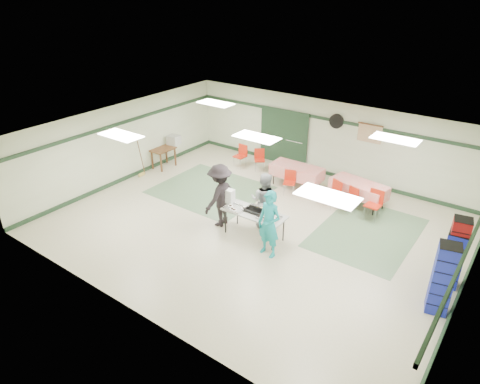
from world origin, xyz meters
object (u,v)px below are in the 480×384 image
Objects in this scene: volunteer_dark at (220,195)px; office_printer at (174,140)px; volunteer_grey at (264,200)px; chair_d at (290,180)px; serving_table at (254,214)px; chair_loose_a at (259,157)px; chair_b at (334,191)px; crate_stack_blue_b at (443,279)px; broom at (141,156)px; chair_c at (375,202)px; crate_stack_blue_a at (453,259)px; printer_table at (163,151)px; dining_table_b at (297,171)px; chair_a at (351,197)px; chair_loose_b at (241,154)px; crate_stack_red at (455,253)px; volunteer_teal at (269,224)px; dining_table_a at (359,188)px.

volunteer_dark is 4.24× the size of office_printer.
volunteer_grey reaches higher than chair_d.
chair_loose_a is (-2.45, 3.93, -0.22)m from serving_table.
crate_stack_blue_b is (3.80, -3.02, 0.30)m from chair_b.
broom is (-6.58, -1.91, 0.22)m from chair_b.
volunteer_grey is 1.00× the size of crate_stack_blue_b.
crate_stack_blue_a is at bearing -34.07° from chair_c.
printer_table is 0.64m from office_printer.
broom is at bearing -140.19° from chair_b.
dining_table_b is at bearing -51.44° from chair_loose_a.
volunteer_dark is 1.29× the size of broom.
volunteer_dark reaches higher than crate_stack_blue_b.
chair_a is 4.16m from chair_loose_a.
broom is at bearing -104.23° from volunteer_dark.
broom is (-0.08, -1.59, -0.17)m from office_printer.
volunteer_grey is at bearing -132.85° from chair_c.
chair_loose_b is 2.92m from printer_table.
crate_stack_red is (3.80, -1.92, 0.34)m from chair_b.
volunteer_grey is 1.93× the size of chair_loose_b.
printer_table is 0.62× the size of broom.
chair_a is at bearing -15.37° from dining_table_b.
crate_stack_blue_b is (7.27, -4.05, 0.34)m from chair_loose_a.
chair_d reaches higher than dining_table_b.
chair_loose_a is (-2.36, 3.31, -0.34)m from volunteer_grey.
volunteer_teal is 1.02× the size of dining_table_b.
chair_a is at bearing -6.33° from chair_loose_b.
chair_c reaches higher than printer_table.
crate_stack_blue_a is 10.38m from broom.
dining_table_b is (-1.40, 3.95, -0.33)m from volunteer_teal.
volunteer_dark is 3.00m from chair_d.
chair_b is (1.02, 2.90, -0.18)m from serving_table.
crate_stack_blue_a reaches higher than printer_table.
serving_table is at bearing 83.88° from volunteer_grey.
volunteer_grey is 2.08× the size of chair_loose_a.
serving_table is at bearing -18.33° from broom.
dining_table_a is at bearing -43.77° from chair_loose_a.
broom is (-7.85, -1.92, 0.19)m from chair_c.
chair_d is 4.94m from office_printer.
chair_d is 0.55× the size of broom.
volunteer_teal is at bearing -71.10° from dining_table_b.
crate_stack_red is (4.91, 0.36, 0.04)m from volunteer_grey.
crate_stack_red is (5.38, -1.91, 0.38)m from chair_d.
volunteer_teal is 1.24× the size of broom.
volunteer_grey is 4.93m from crate_stack_red.
volunteer_dark is 1.06× the size of dining_table_b.
volunteer_grey is 0.95× the size of dining_table_b.
crate_stack_red reaches higher than office_printer.
crate_stack_blue_b reaches higher than chair_d.
printer_table is at bearing -116.44° from volunteer_dark.
crate_stack_red is at bearing -33.97° from chair_c.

